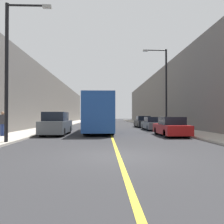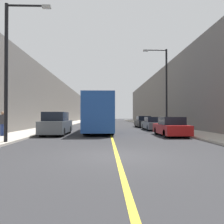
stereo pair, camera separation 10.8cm
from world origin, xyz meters
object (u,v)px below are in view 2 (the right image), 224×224
(bus, at_px, (100,113))
(car_right_far, at_px, (143,122))
(parked_suv_left, at_px, (56,124))
(pedestrian, at_px, (3,123))
(street_lamp_left, at_px, (10,63))
(street_lamp_right, at_px, (165,84))
(car_right_mid, at_px, (153,124))
(car_right_near, at_px, (171,127))

(bus, xyz_separation_m, car_right_far, (5.77, 8.80, -1.15))
(parked_suv_left, relative_size, pedestrian, 2.68)
(car_right_far, distance_m, street_lamp_left, 20.80)
(pedestrian, bearing_deg, car_right_far, 47.07)
(pedestrian, bearing_deg, street_lamp_left, -60.23)
(bus, height_order, pedestrian, bus)
(car_right_far, height_order, street_lamp_right, street_lamp_right)
(pedestrian, bearing_deg, car_right_mid, 31.55)
(car_right_near, xyz_separation_m, street_lamp_left, (-10.61, -4.53, 3.94))
(car_right_mid, relative_size, pedestrian, 2.67)
(bus, distance_m, parked_suv_left, 4.68)
(car_right_far, xyz_separation_m, pedestrian, (-12.77, -13.73, 0.35))
(parked_suv_left, distance_m, street_lamp_right, 12.36)
(car_right_near, height_order, street_lamp_right, street_lamp_right)
(car_right_near, relative_size, street_lamp_left, 0.58)
(car_right_mid, relative_size, car_right_far, 1.00)
(car_right_near, relative_size, car_right_mid, 0.96)
(street_lamp_left, bearing_deg, street_lamp_right, 42.35)
(pedestrian, bearing_deg, car_right_near, 3.69)
(car_right_mid, bearing_deg, car_right_far, 90.47)
(street_lamp_left, distance_m, street_lamp_right, 16.02)
(bus, height_order, car_right_mid, bus)
(bus, xyz_separation_m, car_right_mid, (5.82, 2.94, -1.18))
(car_right_near, relative_size, street_lamp_right, 0.53)
(car_right_mid, bearing_deg, bus, -153.22)
(car_right_mid, bearing_deg, parked_suv_left, -148.03)
(street_lamp_right, bearing_deg, car_right_near, -101.11)
(parked_suv_left, xyz_separation_m, car_right_far, (9.31, 11.70, -0.18))
(car_right_near, bearing_deg, bus, 144.35)
(car_right_mid, bearing_deg, street_lamp_right, -34.63)
(parked_suv_left, height_order, street_lamp_left, street_lamp_left)
(car_right_far, bearing_deg, car_right_near, -90.19)
(parked_suv_left, bearing_deg, car_right_far, 51.49)
(car_right_near, distance_m, street_lamp_right, 7.71)
(car_right_near, bearing_deg, pedestrian, -176.31)
(street_lamp_right, bearing_deg, car_right_far, 100.13)
(bus, bearing_deg, street_lamp_right, 17.18)
(car_right_mid, distance_m, car_right_far, 5.86)
(car_right_mid, distance_m, street_lamp_right, 4.57)
(bus, bearing_deg, car_right_mid, 26.78)
(parked_suv_left, xyz_separation_m, pedestrian, (-3.46, -2.03, 0.17))
(car_right_near, xyz_separation_m, pedestrian, (-12.73, -0.82, 0.37))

